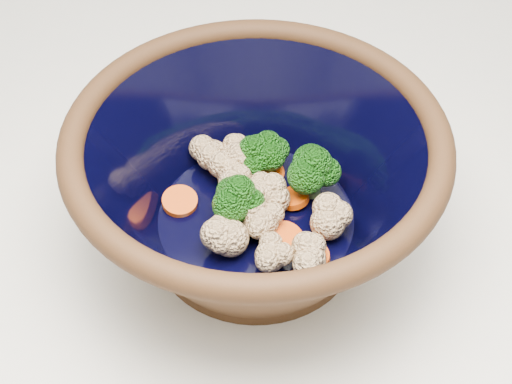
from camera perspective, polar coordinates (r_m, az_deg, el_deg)
mixing_bowl at (r=0.58m, az=-0.00°, el=0.86°), size 0.38×0.38×0.13m
vegetable_pile at (r=0.61m, az=0.60°, el=0.35°), size 0.16×0.14×0.06m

